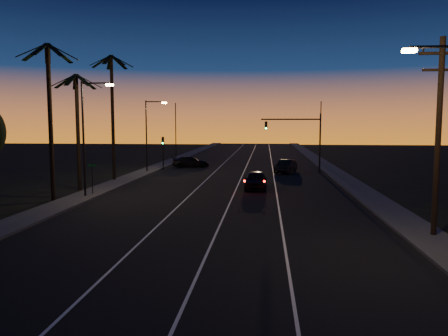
# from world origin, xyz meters

# --- Properties ---
(ground) EXTENTS (220.00, 220.00, 0.00)m
(ground) POSITION_xyz_m (0.00, 0.00, 0.00)
(ground) COLOR black
(ground) RESTS_ON ground
(road) EXTENTS (20.00, 170.00, 0.01)m
(road) POSITION_xyz_m (0.00, 30.00, 0.01)
(road) COLOR black
(road) RESTS_ON ground
(sidewalk_left) EXTENTS (2.40, 170.00, 0.16)m
(sidewalk_left) POSITION_xyz_m (-11.20, 30.00, 0.08)
(sidewalk_left) COLOR #3C3C3A
(sidewalk_left) RESTS_ON ground
(sidewalk_right) EXTENTS (2.40, 170.00, 0.16)m
(sidewalk_right) POSITION_xyz_m (11.20, 30.00, 0.08)
(sidewalk_right) COLOR #3C3C3A
(sidewalk_right) RESTS_ON ground
(lane_stripe_left) EXTENTS (0.12, 160.00, 0.01)m
(lane_stripe_left) POSITION_xyz_m (-3.00, 30.00, 0.02)
(lane_stripe_left) COLOR silver
(lane_stripe_left) RESTS_ON road
(lane_stripe_mid) EXTENTS (0.12, 160.00, 0.01)m
(lane_stripe_mid) POSITION_xyz_m (0.50, 30.00, 0.02)
(lane_stripe_mid) COLOR silver
(lane_stripe_mid) RESTS_ON road
(lane_stripe_right) EXTENTS (0.12, 160.00, 0.01)m
(lane_stripe_right) POSITION_xyz_m (4.00, 30.00, 0.02)
(lane_stripe_right) COLOR silver
(lane_stripe_right) RESTS_ON road
(palm_near) EXTENTS (4.25, 4.16, 11.53)m
(palm_near) POSITION_xyz_m (-12.60, 18.00, 7.07)
(palm_near) COLOR black
(palm_near) RESTS_ON ground
(palm_mid) EXTENTS (4.25, 4.16, 10.03)m
(palm_mid) POSITION_xyz_m (-13.20, 24.00, 6.25)
(palm_mid) COLOR black
(palm_mid) RESTS_ON ground
(palm_far) EXTENTS (4.25, 4.16, 12.53)m
(palm_far) POSITION_xyz_m (-12.20, 30.00, 7.61)
(palm_far) COLOR black
(palm_far) RESTS_ON ground
(streetlight_left_near) EXTENTS (2.55, 0.26, 9.00)m
(streetlight_left_near) POSITION_xyz_m (-10.70, 20.00, 5.32)
(streetlight_left_near) COLOR black
(streetlight_left_near) RESTS_ON ground
(streetlight_left_far) EXTENTS (2.55, 0.26, 8.50)m
(streetlight_left_far) POSITION_xyz_m (-10.69, 38.00, 5.06)
(streetlight_left_far) COLOR black
(streetlight_left_far) RESTS_ON ground
(street_sign) EXTENTS (0.70, 0.06, 2.60)m
(street_sign) POSITION_xyz_m (-10.80, 21.00, 1.66)
(street_sign) COLOR black
(street_sign) RESTS_ON ground
(utility_pole) EXTENTS (2.20, 0.28, 10.00)m
(utility_pole) POSITION_xyz_m (11.60, 10.00, 5.32)
(utility_pole) COLOR black
(utility_pole) RESTS_ON ground
(signal_mast) EXTENTS (7.10, 0.41, 7.00)m
(signal_mast) POSITION_xyz_m (7.14, 39.99, 4.78)
(signal_mast) COLOR black
(signal_mast) RESTS_ON ground
(signal_post) EXTENTS (0.28, 0.37, 4.20)m
(signal_post) POSITION_xyz_m (-9.50, 39.98, 2.89)
(signal_post) COLOR black
(signal_post) RESTS_ON ground
(far_pole_left) EXTENTS (0.14, 0.14, 9.00)m
(far_pole_left) POSITION_xyz_m (-11.00, 55.00, 4.50)
(far_pole_left) COLOR black
(far_pole_left) RESTS_ON ground
(far_pole_right) EXTENTS (0.14, 0.14, 9.00)m
(far_pole_right) POSITION_xyz_m (11.00, 52.00, 4.50)
(far_pole_right) COLOR black
(far_pole_right) RESTS_ON ground
(lead_car) EXTENTS (2.00, 5.32, 1.62)m
(lead_car) POSITION_xyz_m (2.23, 25.75, 0.82)
(lead_car) COLOR black
(lead_car) RESTS_ON road
(right_car) EXTENTS (3.00, 4.95, 1.54)m
(right_car) POSITION_xyz_m (5.48, 38.96, 0.78)
(right_car) COLOR black
(right_car) RESTS_ON road
(cross_car) EXTENTS (5.34, 3.58, 1.44)m
(cross_car) POSITION_xyz_m (-6.86, 44.50, 0.73)
(cross_car) COLOR black
(cross_car) RESTS_ON road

